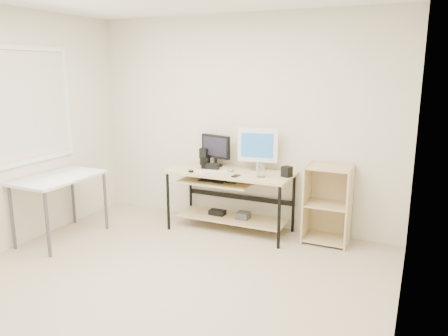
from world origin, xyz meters
TOP-DOWN VIEW (x-y plane):
  - room at (-0.14, 0.04)m, footprint 4.01×4.01m
  - desk at (-0.03, 1.66)m, footprint 1.50×0.65m
  - side_table at (-1.68, 0.60)m, footprint 0.60×1.00m
  - shelf_unit at (1.15, 1.82)m, footprint 0.50×0.40m
  - black_monitor at (-0.29, 1.84)m, footprint 0.43×0.18m
  - white_imac at (0.28, 1.83)m, footprint 0.48×0.15m
  - keyboard at (-0.21, 1.56)m, footprint 0.39×0.25m
  - mouse at (0.01, 1.67)m, footprint 0.09×0.12m
  - center_speaker at (-0.22, 1.63)m, footprint 0.16×0.09m
  - speaker_left at (-0.44, 1.86)m, footprint 0.13×0.13m
  - speaker_right at (0.69, 1.68)m, footprint 0.13×0.13m
  - audio_controller at (-0.35, 1.65)m, footprint 0.07×0.05m
  - volume_puck at (-0.41, 1.42)m, footprint 0.08×0.08m
  - smartphone at (0.16, 1.45)m, footprint 0.07×0.13m
  - coaster at (0.43, 1.54)m, footprint 0.11×0.11m
  - drinking_glass at (0.43, 1.54)m, footprint 0.09×0.09m

SIDE VIEW (x-z plane):
  - shelf_unit at x=1.15m, z-range 0.00..0.90m
  - desk at x=-0.03m, z-range 0.16..0.91m
  - side_table at x=-1.68m, z-range 0.30..1.05m
  - coaster at x=0.43m, z-range 0.75..0.76m
  - smartphone at x=0.16m, z-range 0.75..0.76m
  - keyboard at x=-0.21m, z-range 0.75..0.76m
  - volume_puck at x=-0.41m, z-range 0.75..0.78m
  - mouse at x=0.01m, z-range 0.75..0.79m
  - center_speaker at x=-0.22m, z-range 0.75..0.83m
  - speaker_right at x=0.69m, z-range 0.75..0.87m
  - audio_controller at x=-0.35m, z-range 0.75..0.90m
  - drinking_glass at x=0.43m, z-range 0.76..0.91m
  - speaker_left at x=-0.44m, z-range 0.76..0.97m
  - black_monitor at x=-0.29m, z-range 0.78..1.18m
  - white_imac at x=0.28m, z-range 0.79..1.31m
  - room at x=-0.14m, z-range 0.01..2.63m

